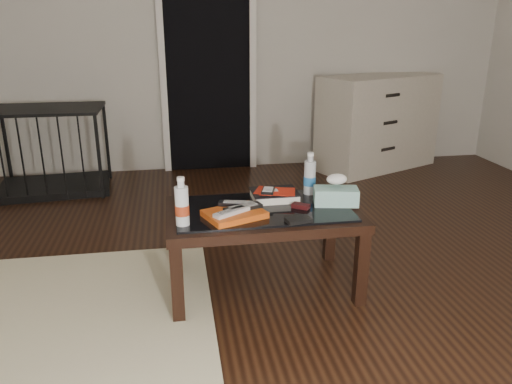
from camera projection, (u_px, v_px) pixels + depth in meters
ground at (321, 288)px, 2.74m from camera, size 5.00×5.00×0.00m
doorway at (208, 62)px, 4.64m from camera, size 0.90×0.08×2.07m
coffee_table at (263, 219)px, 2.63m from camera, size 1.00×0.60×0.46m
rug at (2, 328)px, 2.37m from camera, size 2.00×1.50×0.01m
dresser at (378, 122)px, 4.86m from camera, size 1.30×0.95×0.90m
pet_crate at (52, 164)px, 4.24m from camera, size 0.96×0.69×0.71m
magazines at (234, 214)px, 2.48m from camera, size 0.34×0.30×0.03m
remote_silver at (232, 212)px, 2.44m from camera, size 0.20×0.15×0.02m
remote_black_front at (243, 207)px, 2.49m from camera, size 0.21×0.11×0.02m
remote_black_back at (238, 204)px, 2.55m from camera, size 0.21×0.10×0.02m
textbook at (274, 195)px, 2.72m from camera, size 0.25×0.20×0.05m
dvd_mailers at (273, 191)px, 2.71m from camera, size 0.23×0.20×0.01m
ipod at (268, 190)px, 2.68m from camera, size 0.09×0.12×0.02m
flip_phone at (301, 206)px, 2.60m from camera, size 0.10×0.09×0.02m
wallet at (298, 220)px, 2.42m from camera, size 0.13×0.09×0.02m
water_bottle_left at (182, 201)px, 2.35m from camera, size 0.07×0.07×0.24m
water_bottle_right at (310, 173)px, 2.78m from camera, size 0.08×0.08×0.24m
tissue_box at (336, 196)px, 2.64m from camera, size 0.25×0.16×0.09m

